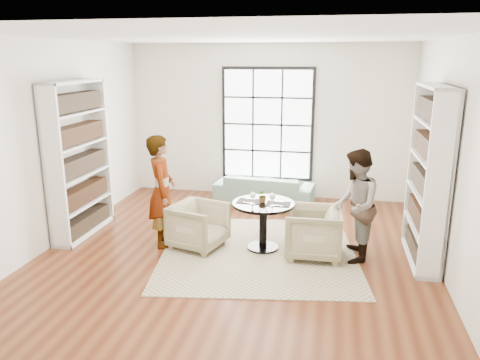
% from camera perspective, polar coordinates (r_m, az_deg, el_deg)
% --- Properties ---
extents(ground, '(6.00, 6.00, 0.00)m').
position_cam_1_polar(ground, '(6.84, -0.43, -8.85)').
color(ground, '#603116').
extents(room_shell, '(6.00, 6.01, 6.00)m').
position_cam_1_polar(room_shell, '(6.96, 0.48, 2.46)').
color(room_shell, silver).
rests_on(room_shell, ground).
extents(rug, '(3.13, 3.13, 0.01)m').
position_cam_1_polar(rug, '(6.86, 2.27, -8.73)').
color(rug, tan).
rests_on(rug, ground).
extents(pedestal_table, '(0.89, 0.89, 0.71)m').
position_cam_1_polar(pedestal_table, '(6.80, 2.85, -4.33)').
color(pedestal_table, black).
rests_on(pedestal_table, ground).
extents(sofa, '(1.93, 0.89, 0.55)m').
position_cam_1_polar(sofa, '(9.02, 2.97, -1.10)').
color(sofa, gray).
rests_on(sofa, ground).
extents(armchair_left, '(0.90, 0.89, 0.67)m').
position_cam_1_polar(armchair_left, '(6.95, -5.08, -5.56)').
color(armchair_left, tan).
rests_on(armchair_left, ground).
extents(armchair_right, '(0.80, 0.78, 0.71)m').
position_cam_1_polar(armchair_right, '(6.69, 8.89, -6.33)').
color(armchair_right, tan).
rests_on(armchair_right, ground).
extents(person_left, '(0.57, 0.70, 1.66)m').
position_cam_1_polar(person_left, '(6.96, -9.52, -1.35)').
color(person_left, gray).
rests_on(person_left, ground).
extents(person_right, '(0.62, 0.78, 1.56)m').
position_cam_1_polar(person_right, '(6.56, 13.85, -3.09)').
color(person_right, gray).
rests_on(person_right, ground).
extents(placemat_left, '(0.34, 0.27, 0.01)m').
position_cam_1_polar(placemat_left, '(6.78, 1.13, -2.60)').
color(placemat_left, '#282622').
rests_on(placemat_left, pedestal_table).
extents(placemat_right, '(0.34, 0.27, 0.01)m').
position_cam_1_polar(placemat_right, '(6.68, 4.69, -2.92)').
color(placemat_right, '#282622').
rests_on(placemat_right, pedestal_table).
extents(cutlery_left, '(0.14, 0.22, 0.01)m').
position_cam_1_polar(cutlery_left, '(6.78, 1.13, -2.54)').
color(cutlery_left, silver).
rests_on(cutlery_left, placemat_left).
extents(cutlery_right, '(0.14, 0.22, 0.01)m').
position_cam_1_polar(cutlery_right, '(6.68, 4.69, -2.86)').
color(cutlery_right, silver).
rests_on(cutlery_right, placemat_right).
extents(wine_glass_left, '(0.08, 0.08, 0.19)m').
position_cam_1_polar(wine_glass_left, '(6.60, 1.57, -1.91)').
color(wine_glass_left, silver).
rests_on(wine_glass_left, pedestal_table).
extents(wine_glass_right, '(0.09, 0.09, 0.20)m').
position_cam_1_polar(wine_glass_right, '(6.54, 3.96, -2.05)').
color(wine_glass_right, silver).
rests_on(wine_glass_right, pedestal_table).
extents(flower_centerpiece, '(0.20, 0.18, 0.19)m').
position_cam_1_polar(flower_centerpiece, '(6.74, 2.83, -1.91)').
color(flower_centerpiece, gray).
rests_on(flower_centerpiece, pedestal_table).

